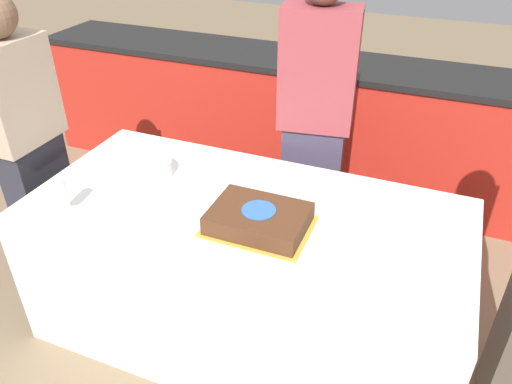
# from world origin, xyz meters

# --- Properties ---
(ground_plane) EXTENTS (14.00, 14.00, 0.00)m
(ground_plane) POSITION_xyz_m (0.00, 0.00, 0.00)
(ground_plane) COLOR #7A664C
(back_counter) EXTENTS (4.40, 0.58, 0.92)m
(back_counter) POSITION_xyz_m (0.00, 1.54, 0.46)
(back_counter) COLOR #A82319
(back_counter) RESTS_ON ground_plane
(dining_table) EXTENTS (1.93, 0.94, 0.73)m
(dining_table) POSITION_xyz_m (0.00, 0.00, 0.37)
(dining_table) COLOR white
(dining_table) RESTS_ON ground_plane
(cake) EXTENTS (0.43, 0.32, 0.09)m
(cake) POSITION_xyz_m (0.10, -0.10, 0.78)
(cake) COLOR gold
(cake) RESTS_ON dining_table
(plate_stack) EXTENTS (0.24, 0.24, 0.08)m
(plate_stack) POSITION_xyz_m (-0.55, 0.08, 0.78)
(plate_stack) COLOR white
(plate_stack) RESTS_ON dining_table
(wine_glass) EXTENTS (0.06, 0.06, 0.17)m
(wine_glass) POSITION_xyz_m (-0.71, -0.32, 0.85)
(wine_glass) COLOR white
(wine_glass) RESTS_ON dining_table
(side_plate_near_cake) EXTENTS (0.21, 0.21, 0.00)m
(side_plate_near_cake) POSITION_xyz_m (0.02, 0.22, 0.74)
(side_plate_near_cake) COLOR white
(side_plate_near_cake) RESTS_ON dining_table
(utensil_pile) EXTENTS (0.16, 0.10, 0.02)m
(utensil_pile) POSITION_xyz_m (0.16, -0.36, 0.74)
(utensil_pile) COLOR white
(utensil_pile) RESTS_ON dining_table
(person_cutting_cake) EXTENTS (0.40, 0.25, 1.65)m
(person_cutting_cake) POSITION_xyz_m (0.10, 0.69, 0.86)
(person_cutting_cake) COLOR #383347
(person_cutting_cake) RESTS_ON ground_plane
(person_seated_left) EXTENTS (0.21, 0.38, 1.56)m
(person_seated_left) POSITION_xyz_m (-1.18, 0.00, 0.81)
(person_seated_left) COLOR #282833
(person_seated_left) RESTS_ON ground_plane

